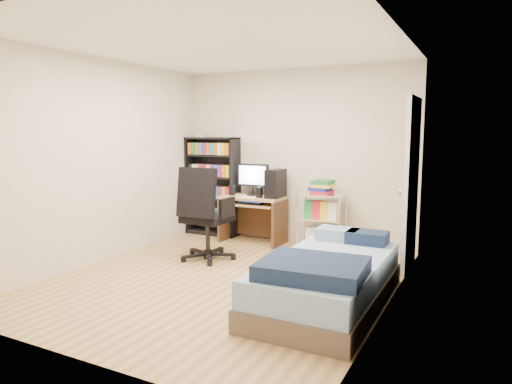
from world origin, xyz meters
The scene contains 7 objects.
room centered at (0.00, 0.00, 1.25)m, with size 3.58×4.08×2.58m.
media_shelf centered at (-1.32, 1.84, 0.78)m, with size 0.86×0.29×1.58m.
computer_desk centered at (-0.42, 1.70, 0.62)m, with size 0.90×0.52×1.14m.
office_chair centered at (-0.60, 0.56, 0.38)m, with size 0.71×0.71×1.18m.
wire_cart centered at (0.54, 1.65, 0.63)m, with size 0.62×0.47×0.96m.
bed centered at (1.24, -0.20, 0.25)m, with size 0.98×1.97×0.56m.
door centered at (1.72, 1.35, 1.00)m, with size 0.12×0.80×2.00m.
Camera 1 is at (2.52, -4.14, 1.59)m, focal length 32.00 mm.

